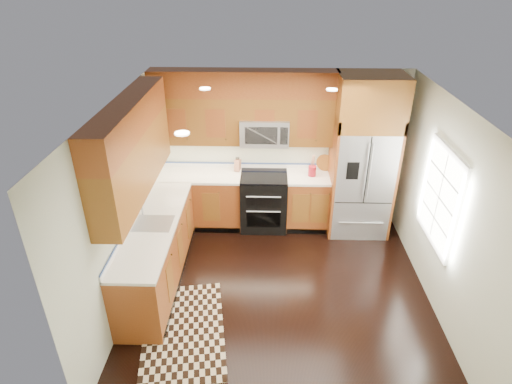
{
  "coord_description": "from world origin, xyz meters",
  "views": [
    {
      "loc": [
        -0.2,
        -4.55,
        4.0
      ],
      "look_at": [
        -0.35,
        0.6,
        1.22
      ],
      "focal_mm": 30.0,
      "sensor_mm": 36.0,
      "label": 1
    }
  ],
  "objects_px": {
    "refrigerator": "(363,158)",
    "rug": "(184,330)",
    "range": "(264,201)",
    "utensil_crock": "(312,169)",
    "knife_block": "(238,165)"
  },
  "relations": [
    {
      "from": "refrigerator",
      "to": "rug",
      "type": "height_order",
      "value": "refrigerator"
    },
    {
      "from": "refrigerator",
      "to": "rug",
      "type": "relative_size",
      "value": 1.6
    },
    {
      "from": "utensil_crock",
      "to": "rug",
      "type": "bearing_deg",
      "value": -124.97
    },
    {
      "from": "knife_block",
      "to": "utensil_crock",
      "type": "height_order",
      "value": "utensil_crock"
    },
    {
      "from": "rug",
      "to": "knife_block",
      "type": "bearing_deg",
      "value": 69.83
    },
    {
      "from": "range",
      "to": "rug",
      "type": "relative_size",
      "value": 0.58
    },
    {
      "from": "range",
      "to": "refrigerator",
      "type": "relative_size",
      "value": 0.36
    },
    {
      "from": "range",
      "to": "utensil_crock",
      "type": "bearing_deg",
      "value": 3.15
    },
    {
      "from": "range",
      "to": "rug",
      "type": "bearing_deg",
      "value": -111.37
    },
    {
      "from": "range",
      "to": "rug",
      "type": "height_order",
      "value": "range"
    },
    {
      "from": "rug",
      "to": "utensil_crock",
      "type": "bearing_deg",
      "value": 45.83
    },
    {
      "from": "refrigerator",
      "to": "utensil_crock",
      "type": "xyz_separation_m",
      "value": [
        -0.77,
        0.08,
        -0.24
      ]
    },
    {
      "from": "range",
      "to": "knife_block",
      "type": "xyz_separation_m",
      "value": [
        -0.44,
        0.2,
        0.57
      ]
    },
    {
      "from": "range",
      "to": "refrigerator",
      "type": "distance_m",
      "value": 1.76
    },
    {
      "from": "knife_block",
      "to": "utensil_crock",
      "type": "xyz_separation_m",
      "value": [
        1.22,
        -0.16,
        0.02
      ]
    }
  ]
}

